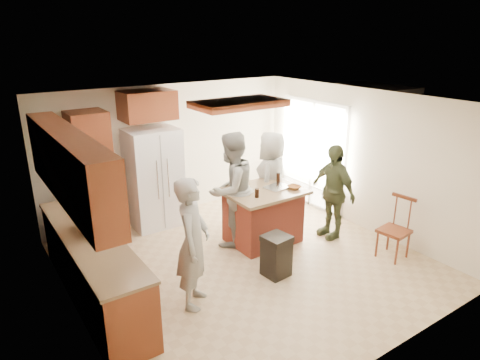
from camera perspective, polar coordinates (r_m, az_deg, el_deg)
room_shell at (r=10.38m, az=15.60°, el=4.35°), size 8.00×5.20×5.00m
person_front_left at (r=5.47m, az=-6.29°, el=-8.37°), size 0.77×0.79×1.75m
person_behind_left at (r=6.97m, az=-1.17°, el=-1.31°), size 1.05×0.80×1.92m
person_behind_right at (r=7.75m, az=4.22°, el=0.11°), size 1.02×0.94×1.74m
person_side_right at (r=7.45m, az=12.26°, el=-1.49°), size 0.55×0.99×1.65m
person_counter at (r=6.05m, az=-18.07°, el=-6.75°), size 0.74×1.18×1.70m
left_cabinetry at (r=5.83m, az=-19.96°, el=-6.79°), size 0.64×3.00×2.30m
back_wall_units at (r=7.55m, az=-17.30°, el=2.79°), size 1.80×0.60×2.45m
refrigerator at (r=7.86m, az=-11.37°, el=0.27°), size 0.90×0.76×1.80m
kitchen_island at (r=7.23m, az=3.08°, el=-4.69°), size 1.28×1.03×0.93m
island_items at (r=7.13m, az=5.08°, el=-0.85°), size 0.89×0.63×0.15m
trash_bin at (r=6.33m, az=4.86°, el=-9.99°), size 0.40×0.40×0.63m
spindle_chair at (r=7.15m, az=19.94°, el=-6.35°), size 0.47×0.47×0.99m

